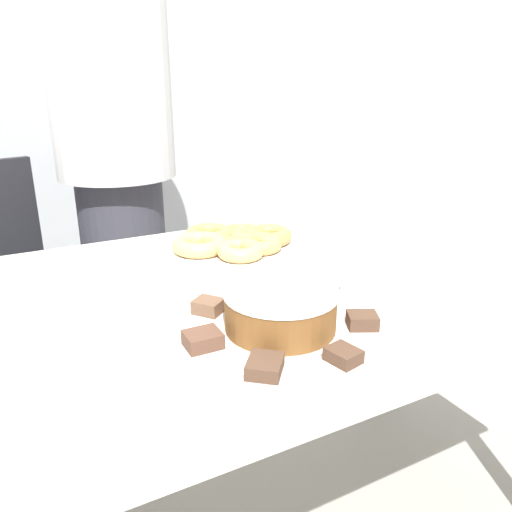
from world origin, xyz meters
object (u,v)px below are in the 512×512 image
office_chair_left (3,316)px  frosted_cake (280,308)px  person_standing (117,161)px  plate_donuts (240,249)px  napkin (405,242)px  plate_cake (280,330)px

office_chair_left → frosted_cake: 1.17m
office_chair_left → frosted_cake: (0.42, -1.02, 0.37)m
person_standing → plate_donuts: size_ratio=5.00×
office_chair_left → napkin: office_chair_left is taller
plate_donuts → napkin: size_ratio=2.09×
frosted_cake → person_standing: bearing=90.3°
frosted_cake → office_chair_left: bearing=112.5°
frosted_cake → napkin: frosted_cake is taller
frosted_cake → plate_donuts: bearing=73.2°
plate_cake → plate_donuts: size_ratio=1.05×
frosted_cake → napkin: 0.58m
office_chair_left → person_standing: bearing=-5.4°
person_standing → napkin: 0.99m
plate_cake → person_standing: bearing=90.3°
person_standing → napkin: person_standing is taller
napkin → plate_donuts: bearing=160.5°
person_standing → plate_donuts: 0.71m
office_chair_left → plate_cake: size_ratio=2.53×
frosted_cake → napkin: size_ratio=1.14×
office_chair_left → napkin: size_ratio=5.56×
person_standing → office_chair_left: size_ratio=1.88×
plate_cake → plate_donuts: 0.42m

